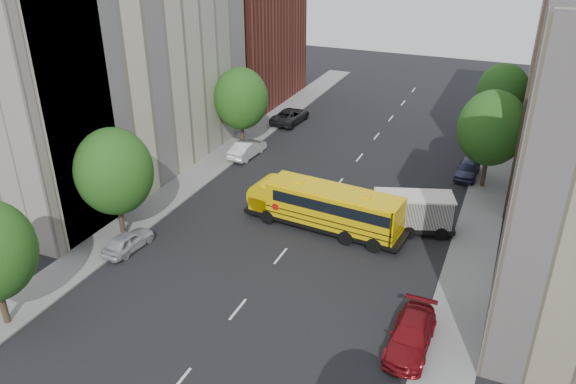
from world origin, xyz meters
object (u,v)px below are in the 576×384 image
Objects in this scene: safari_truck at (406,212)px; school_bus at (323,205)px; street_tree_2 at (241,99)px; parked_car_5 at (483,124)px; street_tree_1 at (114,172)px; parked_car_2 at (290,116)px; parked_car_0 at (128,241)px; parked_car_1 at (247,149)px; parked_car_4 at (468,169)px; street_tree_5 at (503,93)px; parked_car_3 at (411,335)px; street_tree_4 at (492,128)px.

school_bus is at bearing -179.69° from safari_truck.
street_tree_2 reaches higher than parked_car_5.
street_tree_1 is 26.73m from parked_car_2.
parked_car_0 is 27.60m from parked_car_2.
school_bus is at bearing 142.24° from parked_car_1.
street_tree_1 is 4.68m from parked_car_0.
parked_car_2 is 20.37m from parked_car_4.
parked_car_1 is at bearing -85.64° from parked_car_0.
school_bus reaches higher than parked_car_1.
parked_car_2 is 1.29× the size of parked_car_4.
parked_car_0 is 0.70× the size of parked_car_2.
parked_car_1 reaches higher than parked_car_5.
parked_car_2 is at bearing -169.65° from parked_car_5.
parked_car_3 is (-1.40, -33.21, -3.97)m from street_tree_5.
parked_car_0 is (1.40, -19.23, -4.16)m from street_tree_2.
parked_car_1 is 0.83× the size of parked_car_2.
street_tree_1 reaches higher than school_bus.
street_tree_2 is at bearing -151.76° from parked_car_5.
school_bus reaches higher than parked_car_2.
school_bus is (12.29, 6.49, -3.10)m from street_tree_1.
parked_car_1 is (-10.89, 9.70, -1.10)m from school_bus.
safari_truck is 1.64× the size of parked_car_4.
street_tree_2 reaches higher than school_bus.
school_bus reaches higher than parked_car_5.
street_tree_1 reaches higher than parked_car_3.
street_tree_1 is at bearing -128.68° from parked_car_5.
street_tree_4 is at bearing -90.00° from street_tree_5.
street_tree_4 is at bearing 86.51° from parked_car_3.
parked_car_1 reaches higher than parked_car_0.
parked_car_5 is at bearing -160.46° from parked_car_2.
street_tree_2 is 19.73m from parked_car_0.
safari_truck is at bearing -145.16° from parked_car_0.
school_bus is at bearing 122.04° from parked_car_2.
parked_car_3 is (19.20, -19.41, -0.02)m from parked_car_1.
street_tree_5 is 21.28m from parked_car_2.
school_bus is 26.81m from parked_car_5.
street_tree_4 is 1.76× the size of parked_car_1.
street_tree_2 is 29.85m from parked_car_3.
parked_car_4 is (8.31, 13.08, -1.12)m from school_bus.
parked_car_2 is 1.10× the size of parked_car_3.
street_tree_2 reaches higher than safari_truck.
street_tree_1 reaches higher than parked_car_5.
street_tree_5 reaches higher than school_bus.
parked_car_2 is (-10.89, 19.88, -1.08)m from school_bus.
street_tree_5 reaches higher than parked_car_3.
street_tree_4 reaches higher than street_tree_5.
school_bus is 13.41m from parked_car_0.
street_tree_5 reaches higher than parked_car_0.
parked_car_5 is (19.20, 5.59, -0.09)m from parked_car_2.
parked_car_2 is (-16.35, 17.98, -0.74)m from safari_truck.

